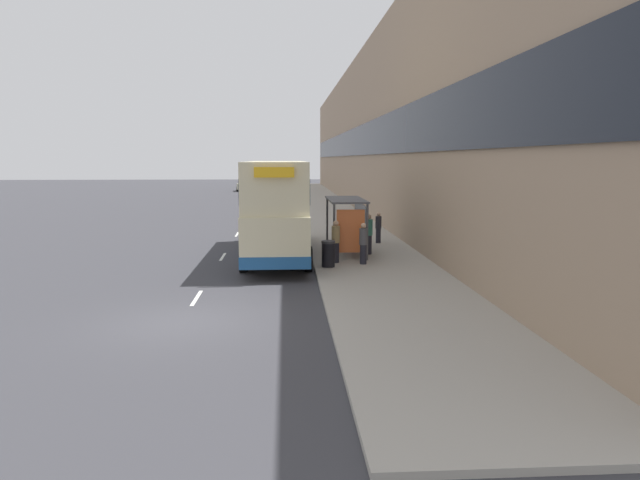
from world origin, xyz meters
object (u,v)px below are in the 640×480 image
Objects in this scene: pedestrian_1 at (369,234)px; litter_bin at (328,254)px; double_decker_bus_near at (277,207)px; pedestrian_2 at (336,241)px; pedestrian_at_shelter at (378,227)px; bus_shelter at (350,216)px; car_0 at (244,185)px; pedestrian_3 at (363,243)px.

pedestrian_1 reaches higher than litter_bin.
pedestrian_1 is at bearing 55.15° from litter_bin.
double_decker_bus_near is 6.17× the size of pedestrian_1.
pedestrian_at_shelter is at bearing 63.80° from pedestrian_2.
bus_shelter is 3.33m from double_decker_bus_near.
bus_shelter is 2.32× the size of pedestrian_1.
car_0 is 57.09m from pedestrian_2.
bus_shelter reaches higher than pedestrian_3.
pedestrian_1 is (0.82, -0.09, -0.81)m from bus_shelter.
double_decker_bus_near is at bearing -148.79° from pedestrian_at_shelter.
pedestrian_3 is (1.09, -0.40, -0.04)m from pedestrian_2.
double_decker_bus_near is at bearing 136.63° from pedestrian_2.
pedestrian_2 is at bearing 159.75° from pedestrian_3.
bus_shelter is 0.94× the size of car_0.
double_decker_bus_near reaches higher than pedestrian_1.
pedestrian_2 is at bearing -43.37° from double_decker_bus_near.
bus_shelter is at bearing -118.75° from pedestrian_at_shelter.
litter_bin is (-1.48, -0.52, -0.33)m from pedestrian_3.
pedestrian_2 reaches higher than litter_bin.
car_0 is at bearing 98.94° from bus_shelter.
litter_bin is (-2.04, -2.93, -0.40)m from pedestrian_1.
pedestrian_at_shelter is (10.40, -51.14, 0.08)m from car_0.
bus_shelter is at bearing -3.91° from double_decker_bus_near.
bus_shelter reaches higher than pedestrian_1.
bus_shelter is 2.39× the size of pedestrian_2.
pedestrian_1 is at bearing 99.77° from car_0.
car_0 is at bearing 95.55° from double_decker_bus_near.
car_0 is 57.65m from pedestrian_3.
pedestrian_at_shelter is 6.05m from pedestrian_2.
bus_shelter is at bearing 67.97° from litter_bin.
pedestrian_at_shelter is at bearing 74.89° from pedestrian_3.
pedestrian_1 reaches higher than pedestrian_at_shelter.
pedestrian_2 is (-2.67, -5.42, 0.09)m from pedestrian_at_shelter.
double_decker_bus_near is 2.51× the size of car_0.
pedestrian_2 is 1.04× the size of pedestrian_3.
car_0 is 55.36m from pedestrian_1.
double_decker_bus_near is (-3.30, 0.23, 0.41)m from bus_shelter.
pedestrian_2 is 1.67× the size of litter_bin.
pedestrian_2 is (-1.66, -2.01, -0.03)m from pedestrian_1.
litter_bin is at bearing 97.29° from car_0.
pedestrian_at_shelter reaches higher than litter_bin.
double_decker_bus_near reaches higher than pedestrian_3.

